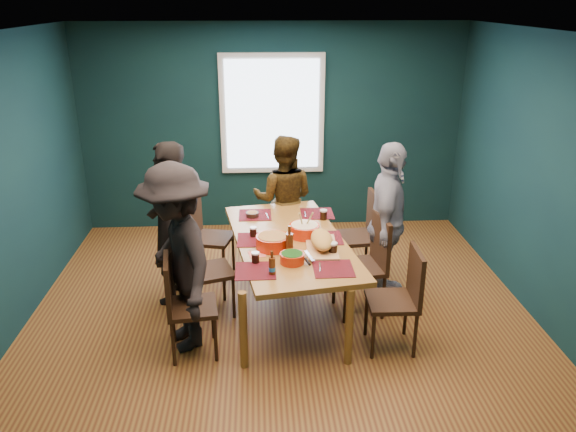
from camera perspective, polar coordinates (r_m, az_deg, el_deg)
The scene contains 26 objects.
room at distance 5.31m, azimuth -0.84°, elevation 3.79°, with size 5.01×5.01×2.71m.
dining_table at distance 5.49m, azimuth 0.19°, elevation -3.06°, with size 1.34×2.18×0.78m.
chair_left_far at distance 6.30m, azimuth -8.58°, elevation -1.42°, with size 0.52×0.52×0.96m.
chair_left_mid at distance 5.53m, azimuth -8.93°, elevation -4.87°, with size 0.54×0.54×0.95m.
chair_left_near at distance 4.98m, azimuth -10.80°, elevation -8.30°, with size 0.47×0.47×0.93m.
chair_right_far at distance 6.28m, azimuth 7.77°, elevation -1.31°, with size 0.49×0.49×0.98m.
chair_right_mid at distance 5.58m, azimuth 8.24°, elevation -4.21°, with size 0.51×0.51×1.01m.
chair_right_near at distance 5.08m, azimuth 11.58°, elevation -7.56°, with size 0.44×0.44×0.95m.
person_far_left at distance 5.78m, azimuth -12.00°, elevation -0.75°, with size 0.62×0.40×1.69m, color black.
person_back at distance 6.57m, azimuth -0.44°, elevation 1.70°, with size 0.74×0.58×1.53m, color black.
person_right at distance 5.75m, azimuth 10.07°, elevation -0.77°, with size 0.98×0.41×1.68m, color white.
person_near_left at distance 4.97m, azimuth -11.14°, elevation -4.26°, with size 1.11×0.64×1.71m, color black.
bowl_salad at distance 5.24m, azimuth -1.57°, elevation -2.61°, with size 0.31×0.31×0.13m.
bowl_dumpling at distance 5.51m, azimuth 1.67°, elevation -1.41°, with size 0.30×0.30×0.28m.
bowl_herbs at distance 4.97m, azimuth 0.42°, elevation -4.25°, with size 0.22×0.22×0.10m.
cutting_board at distance 5.25m, azimuth 3.43°, elevation -2.60°, with size 0.34×0.70×0.15m.
small_bowl at distance 6.01m, azimuth -3.64°, elevation 0.16°, with size 0.14×0.14×0.06m.
beer_bottle_a at distance 4.76m, azimuth -1.63°, elevation -5.11°, with size 0.06×0.06×0.22m.
beer_bottle_b at distance 5.12m, azimuth 0.15°, elevation -2.76°, with size 0.07×0.07×0.27m.
cola_glass_a at distance 4.98m, azimuth -3.33°, elevation -4.19°, with size 0.07×0.07×0.10m.
cola_glass_b at distance 5.15m, azimuth 4.61°, elevation -3.24°, with size 0.08×0.08×0.11m.
cola_glass_c at distance 5.93m, azimuth 3.62°, elevation 0.19°, with size 0.08×0.08×0.11m.
cola_glass_d at distance 5.51m, azimuth -3.55°, elevation -1.57°, with size 0.07×0.07×0.10m.
napkin_a at distance 5.50m, azimuth 3.70°, elevation -2.21°, with size 0.14×0.14×0.00m, color #FF716B.
napkin_b at distance 5.16m, azimuth -3.16°, elevation -3.89°, with size 0.15×0.15×0.00m, color #FF716B.
napkin_c at distance 4.87m, azimuth 5.18°, elevation -5.54°, with size 0.14×0.14×0.00m, color #FF716B.
Camera 1 is at (-0.21, -4.79, 2.98)m, focal length 35.00 mm.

